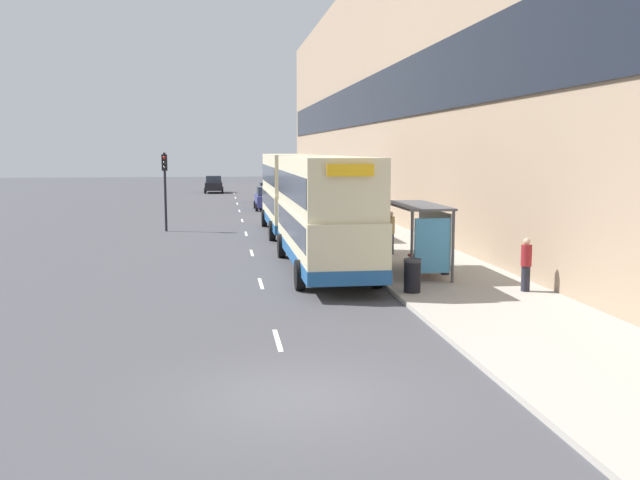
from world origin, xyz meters
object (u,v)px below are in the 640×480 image
at_px(double_decker_bus_near, 324,211).
at_px(car_2, 269,193).
at_px(litter_bin, 412,275).
at_px(pedestrian_at_shelter, 445,248).
at_px(pedestrian_1, 526,264).
at_px(traffic_light_far_kerb, 165,178).
at_px(pedestrian_2, 390,232).
at_px(double_decker_bus_ahead, 291,191).
at_px(car_1, 268,198).
at_px(car_0, 214,184).
at_px(bus_shelter, 424,226).

relative_size(double_decker_bus_near, car_2, 2.67).
distance_m(double_decker_bus_near, litter_bin, 5.59).
xyz_separation_m(pedestrian_at_shelter, pedestrian_1, (1.56, -3.25, -0.09)).
bearing_deg(traffic_light_far_kerb, litter_bin, -65.17).
xyz_separation_m(car_2, pedestrian_1, (5.37, -40.27, 0.12)).
distance_m(pedestrian_at_shelter, pedestrian_1, 3.61).
bearing_deg(pedestrian_2, pedestrian_1, -74.55).
xyz_separation_m(double_decker_bus_ahead, car_1, (-0.26, 15.46, -1.41)).
relative_size(double_decker_bus_near, car_1, 2.63).
relative_size(car_1, car_2, 1.01).
bearing_deg(car_2, car_0, 107.33).
height_order(car_0, pedestrian_1, pedestrian_1).
xyz_separation_m(car_1, litter_bin, (2.33, -33.04, -0.21)).
bearing_deg(car_0, car_1, 100.92).
bearing_deg(double_decker_bus_near, traffic_light_far_kerb, 115.50).
distance_m(pedestrian_at_shelter, pedestrian_2, 5.21).
bearing_deg(pedestrian_at_shelter, pedestrian_2, 98.40).
bearing_deg(pedestrian_1, traffic_light_far_kerb, 122.45).
distance_m(car_0, car_2, 16.28).
relative_size(bus_shelter, traffic_light_far_kerb, 0.96).
bearing_deg(pedestrian_2, pedestrian_at_shelter, -81.60).
xyz_separation_m(car_1, pedestrian_1, (5.89, -33.37, 0.12)).
relative_size(pedestrian_at_shelter, traffic_light_far_kerb, 0.42).
height_order(bus_shelter, car_1, bus_shelter).
bearing_deg(car_0, pedestrian_1, 100.38).
bearing_deg(litter_bin, double_decker_bus_ahead, 96.72).
distance_m(car_2, pedestrian_2, 32.01).
relative_size(car_1, litter_bin, 4.02).
height_order(pedestrian_at_shelter, litter_bin, pedestrian_at_shelter).
relative_size(bus_shelter, double_decker_bus_near, 0.38).
bearing_deg(bus_shelter, traffic_light_far_kerb, 121.95).
bearing_deg(pedestrian_2, car_1, 98.13).
relative_size(pedestrian_1, pedestrian_2, 0.92).
relative_size(double_decker_bus_ahead, pedestrian_at_shelter, 5.57).
xyz_separation_m(double_decker_bus_ahead, pedestrian_1, (5.63, -17.91, -1.29)).
xyz_separation_m(double_decker_bus_near, car_1, (-0.26, 28.11, -1.41)).
relative_size(pedestrian_2, litter_bin, 1.74).
height_order(bus_shelter, car_0, bus_shelter).
xyz_separation_m(litter_bin, traffic_light_far_kerb, (-8.95, 19.34, 2.30)).
bearing_deg(traffic_light_far_kerb, double_decker_bus_near, -64.50).
distance_m(double_decker_bus_ahead, pedestrian_2, 10.13).
distance_m(double_decker_bus_near, pedestrian_2, 4.73).
bearing_deg(litter_bin, car_1, 94.04).
relative_size(car_2, pedestrian_1, 2.48).
xyz_separation_m(car_2, pedestrian_2, (3.05, -31.86, 0.19)).
relative_size(car_0, pedestrian_2, 2.09).
bearing_deg(car_0, car_2, 107.33).
bearing_deg(double_decker_bus_ahead, car_2, 89.34).
relative_size(car_2, litter_bin, 3.96).
height_order(car_0, car_1, car_0).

